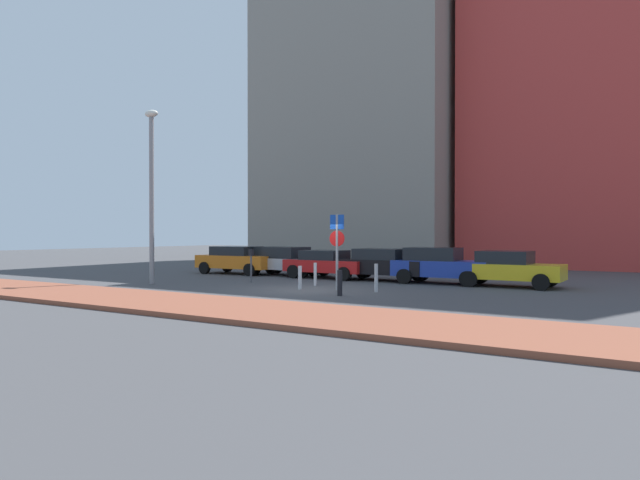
{
  "coord_description": "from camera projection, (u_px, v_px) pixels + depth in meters",
  "views": [
    {
      "loc": [
        11.63,
        -17.97,
        2.16
      ],
      "look_at": [
        -1.42,
        3.18,
        1.87
      ],
      "focal_mm": 31.51,
      "sensor_mm": 36.0,
      "label": 1
    }
  ],
  "objects": [
    {
      "name": "parked_car_yellow",
      "position": [
        508.0,
        268.0,
        22.65
      ],
      "size": [
        4.18,
        2.08,
        1.45
      ],
      "color": "gold",
      "rests_on": "ground"
    },
    {
      "name": "building_colorful_midrise",
      "position": [
        621.0,
        48.0,
        37.38
      ],
      "size": [
        18.05,
        13.92,
        29.11
      ],
      "primitive_type": "cube",
      "color": "#BF3833",
      "rests_on": "ground"
    },
    {
      "name": "traffic_bollard_edge",
      "position": [
        340.0,
        283.0,
        19.37
      ],
      "size": [
        0.18,
        0.18,
        0.89
      ],
      "primitive_type": "cylinder",
      "color": "black",
      "rests_on": "ground"
    },
    {
      "name": "parked_car_red",
      "position": [
        327.0,
        264.0,
        26.94
      ],
      "size": [
        4.27,
        2.07,
        1.35
      ],
      "color": "red",
      "rests_on": "ground"
    },
    {
      "name": "parked_car_black",
      "position": [
        383.0,
        264.0,
        25.6
      ],
      "size": [
        4.48,
        2.24,
        1.46
      ],
      "color": "black",
      "rests_on": "ground"
    },
    {
      "name": "sidewalk_brick",
      "position": [
        195.0,
        305.0,
        16.29
      ],
      "size": [
        40.0,
        3.69,
        0.14
      ],
      "primitive_type": "cube",
      "color": "brown",
      "rests_on": "ground"
    },
    {
      "name": "parked_car_orange",
      "position": [
        237.0,
        259.0,
        29.89
      ],
      "size": [
        4.46,
        2.11,
        1.47
      ],
      "color": "orange",
      "rests_on": "ground"
    },
    {
      "name": "traffic_bollard_far",
      "position": [
        376.0,
        278.0,
        20.59
      ],
      "size": [
        0.13,
        0.13,
        1.05
      ],
      "primitive_type": "cylinder",
      "color": "#B7B7BC",
      "rests_on": "ground"
    },
    {
      "name": "parking_sign_post",
      "position": [
        337.0,
        242.0,
        21.25
      ],
      "size": [
        0.6,
        0.13,
        2.89
      ],
      "color": "gray",
      "rests_on": "ground"
    },
    {
      "name": "parking_meter",
      "position": [
        251.0,
        261.0,
        24.78
      ],
      "size": [
        0.18,
        0.14,
        1.46
      ],
      "color": "#4C4C51",
      "rests_on": "ground"
    },
    {
      "name": "ground_plane",
      "position": [
        308.0,
        290.0,
        21.42
      ],
      "size": [
        120.0,
        120.0,
        0.0
      ],
      "primitive_type": "plane",
      "color": "#424244"
    },
    {
      "name": "parked_car_blue",
      "position": [
        440.0,
        265.0,
        24.06
      ],
      "size": [
        4.15,
        2.04,
        1.55
      ],
      "color": "#1E389E",
      "rests_on": "ground"
    },
    {
      "name": "building_under_construction",
      "position": [
        379.0,
        110.0,
        44.49
      ],
      "size": [
        14.66,
        14.81,
        23.94
      ],
      "primitive_type": "cube",
      "color": "gray",
      "rests_on": "ground"
    },
    {
      "name": "traffic_bollard_near",
      "position": [
        315.0,
        274.0,
        23.13
      ],
      "size": [
        0.13,
        0.13,
        0.95
      ],
      "primitive_type": "cylinder",
      "color": "#B7B7BC",
      "rests_on": "ground"
    },
    {
      "name": "traffic_bollard_mid",
      "position": [
        300.0,
        278.0,
        21.67
      ],
      "size": [
        0.15,
        0.15,
        0.9
      ],
      "primitive_type": "cylinder",
      "color": "#B7B7BC",
      "rests_on": "ground"
    },
    {
      "name": "street_lamp",
      "position": [
        152.0,
        182.0,
        23.78
      ],
      "size": [
        0.7,
        0.36,
        7.39
      ],
      "color": "gray",
      "rests_on": "ground"
    },
    {
      "name": "parked_car_silver",
      "position": [
        287.0,
        260.0,
        28.85
      ],
      "size": [
        4.68,
        2.26,
        1.46
      ],
      "color": "#B7BABF",
      "rests_on": "ground"
    }
  ]
}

